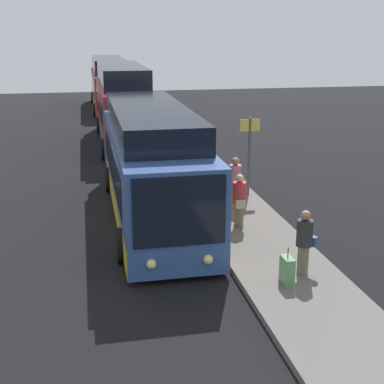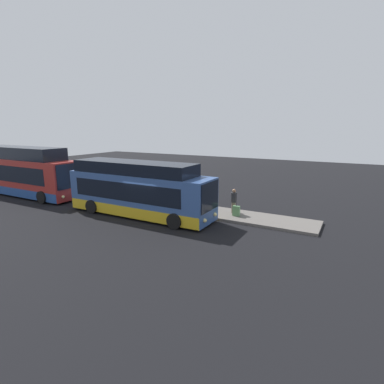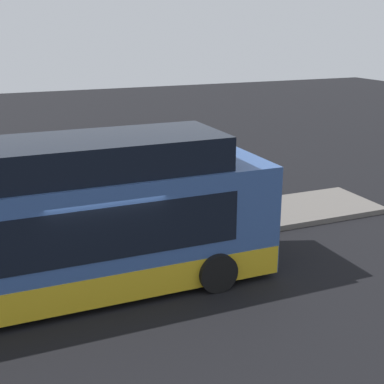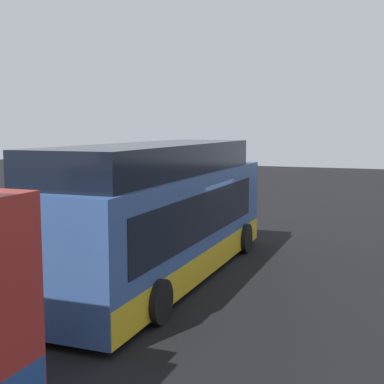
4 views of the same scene
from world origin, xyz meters
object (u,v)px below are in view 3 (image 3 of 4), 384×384
(passenger_waiting, at_px, (111,210))
(passenger_boarding, at_px, (217,189))
(passenger_with_bags, at_px, (42,212))
(bus_lead, at_px, (47,230))
(suitcase, at_px, (237,209))

(passenger_waiting, bearing_deg, passenger_boarding, 108.19)
(passenger_with_bags, bearing_deg, passenger_waiting, -17.54)
(bus_lead, height_order, passenger_with_bags, bus_lead)
(passenger_boarding, xyz_separation_m, passenger_waiting, (-3.53, -0.61, -0.01))
(bus_lead, bearing_deg, passenger_boarding, 28.30)
(bus_lead, relative_size, passenger_with_bags, 6.06)
(passenger_waiting, distance_m, suitcase, 3.99)
(passenger_boarding, distance_m, passenger_waiting, 3.59)
(suitcase, bearing_deg, passenger_waiting, -179.62)
(passenger_boarding, xyz_separation_m, passenger_with_bags, (-5.33, -0.22, 0.05))
(passenger_waiting, xyz_separation_m, suitcase, (3.95, 0.03, -0.53))
(suitcase, bearing_deg, bus_lead, -158.00)
(passenger_waiting, bearing_deg, passenger_with_bags, -93.69)
(passenger_waiting, height_order, suitcase, passenger_waiting)
(passenger_boarding, relative_size, passenger_with_bags, 0.95)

